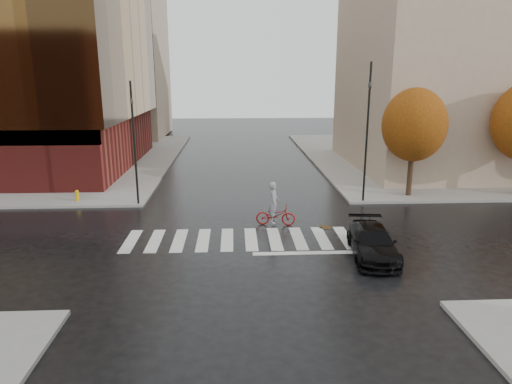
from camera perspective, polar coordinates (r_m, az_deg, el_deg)
ground at (r=20.72m, az=-0.57°, el=-6.40°), size 120.00×120.00×0.00m
sidewalk_nw at (r=45.73m, az=-29.12°, el=3.48°), size 30.00×30.00×0.15m
sidewalk_ne at (r=46.40m, az=25.24°, el=4.07°), size 30.00×30.00×0.15m
crosswalk at (r=21.18m, az=-0.62°, el=-5.91°), size 12.00×3.00×0.01m
building_ne_tan at (r=40.47m, az=24.17°, el=15.81°), size 16.00×16.00×18.00m
building_nw_far at (r=58.43m, az=-18.74°, el=16.51°), size 14.00×12.00×20.00m
tree_ne_a at (r=28.96m, az=19.17°, el=7.91°), size 3.80×3.80×6.50m
sedan at (r=19.65m, az=14.38°, el=-6.12°), size 2.20×4.48×1.25m
cyclist at (r=22.91m, az=2.37°, el=-2.32°), size 2.05×0.99×2.24m
traffic_light_nw at (r=26.44m, az=-15.02°, el=6.74°), size 0.20×0.18×6.90m
traffic_light_ne at (r=26.87m, az=13.78°, el=8.43°), size 0.21×0.23×7.92m
fire_hydrant at (r=28.82m, az=-21.45°, el=-0.33°), size 0.23×0.23×0.65m
manhole at (r=23.03m, az=8.65°, el=-4.37°), size 0.75×0.75×0.01m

